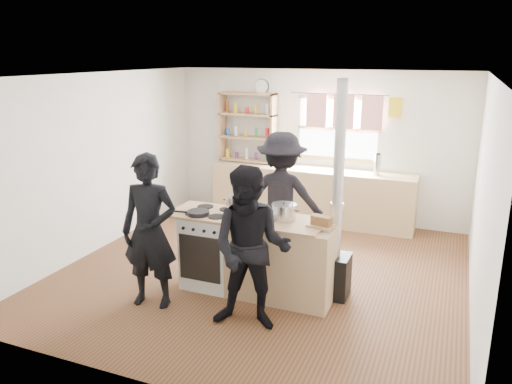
# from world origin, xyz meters

# --- Properties ---
(ground) EXTENTS (5.00, 5.00, 0.01)m
(ground) POSITION_xyz_m (0.00, 0.00, -0.01)
(ground) COLOR brown
(ground) RESTS_ON ground
(back_counter) EXTENTS (3.40, 0.55, 0.90)m
(back_counter) POSITION_xyz_m (0.00, 2.22, 0.45)
(back_counter) COLOR tan
(back_counter) RESTS_ON ground
(shelving_unit) EXTENTS (1.00, 0.28, 1.20)m
(shelving_unit) POSITION_xyz_m (-1.20, 2.34, 1.51)
(shelving_unit) COLOR tan
(shelving_unit) RESTS_ON back_counter
(thermos) EXTENTS (0.10, 0.10, 0.33)m
(thermos) POSITION_xyz_m (1.06, 2.22, 1.06)
(thermos) COLOR silver
(thermos) RESTS_ON back_counter
(cooking_island) EXTENTS (1.97, 0.64, 0.93)m
(cooking_island) POSITION_xyz_m (0.14, -0.55, 0.47)
(cooking_island) COLOR white
(cooking_island) RESTS_ON ground
(skillet_greens) EXTENTS (0.30, 0.30, 0.05)m
(skillet_greens) POSITION_xyz_m (-0.53, -0.71, 0.96)
(skillet_greens) COLOR black
(skillet_greens) RESTS_ON cooking_island
(roast_tray) EXTENTS (0.34, 0.30, 0.06)m
(roast_tray) POSITION_xyz_m (0.18, -0.61, 0.97)
(roast_tray) COLOR silver
(roast_tray) RESTS_ON cooking_island
(stockpot_stove) EXTENTS (0.23, 0.23, 0.18)m
(stockpot_stove) POSITION_xyz_m (-0.23, -0.35, 1.01)
(stockpot_stove) COLOR silver
(stockpot_stove) RESTS_ON cooking_island
(stockpot_counter) EXTENTS (0.28, 0.28, 0.21)m
(stockpot_counter) POSITION_xyz_m (0.45, -0.50, 1.02)
(stockpot_counter) COLOR silver
(stockpot_counter) RESTS_ON cooking_island
(bread_board) EXTENTS (0.31, 0.25, 0.12)m
(bread_board) POSITION_xyz_m (0.91, -0.56, 0.98)
(bread_board) COLOR tan
(bread_board) RESTS_ON cooking_island
(flue_heater) EXTENTS (0.35, 0.35, 2.50)m
(flue_heater) POSITION_xyz_m (1.01, -0.30, 0.65)
(flue_heater) COLOR black
(flue_heater) RESTS_ON ground
(person_near_left) EXTENTS (0.70, 0.52, 1.73)m
(person_near_left) POSITION_xyz_m (-0.84, -1.25, 0.87)
(person_near_left) COLOR black
(person_near_left) RESTS_ON ground
(person_near_right) EXTENTS (0.92, 0.77, 1.71)m
(person_near_right) POSITION_xyz_m (0.38, -1.28, 0.85)
(person_near_right) COLOR black
(person_near_right) RESTS_ON ground
(person_far) EXTENTS (1.25, 0.86, 1.78)m
(person_far) POSITION_xyz_m (0.09, 0.44, 0.89)
(person_far) COLOR black
(person_far) RESTS_ON ground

